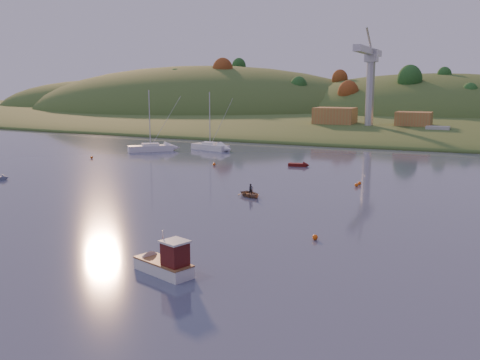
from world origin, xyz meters
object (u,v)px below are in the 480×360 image
at_px(grey_dinghy, 0,178).
at_px(red_tender, 302,165).
at_px(sailboat_far, 210,146).
at_px(fishing_boat, 160,262).
at_px(sailboat_near, 150,148).
at_px(canoe, 251,194).

bearing_deg(grey_dinghy, red_tender, -11.43).
bearing_deg(sailboat_far, grey_dinghy, -88.98).
xyz_separation_m(fishing_boat, sailboat_far, (-31.09, 67.21, -0.04)).
distance_m(sailboat_near, canoe, 49.13).
relative_size(red_tender, grey_dinghy, 1.19).
distance_m(red_tender, grey_dinghy, 46.83).
bearing_deg(grey_dinghy, sailboat_far, 24.13).
bearing_deg(grey_dinghy, sailboat_near, 36.62).
distance_m(fishing_boat, sailboat_near, 72.77).
bearing_deg(fishing_boat, grey_dinghy, -9.73).
bearing_deg(canoe, fishing_boat, -137.12).
xyz_separation_m(sailboat_far, grey_dinghy, (-11.11, -44.14, -0.54)).
xyz_separation_m(sailboat_near, sailboat_far, (10.05, 7.19, -0.02)).
bearing_deg(red_tender, sailboat_far, 141.67).
distance_m(sailboat_near, red_tender, 35.29).
xyz_separation_m(sailboat_near, red_tender, (34.65, -6.66, -0.54)).
relative_size(sailboat_near, sailboat_far, 1.04).
relative_size(fishing_boat, grey_dinghy, 1.93).
bearing_deg(sailboat_near, grey_dinghy, -134.36).
distance_m(sailboat_near, grey_dinghy, 36.97).
relative_size(canoe, grey_dinghy, 1.08).
relative_size(sailboat_near, red_tender, 3.36).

